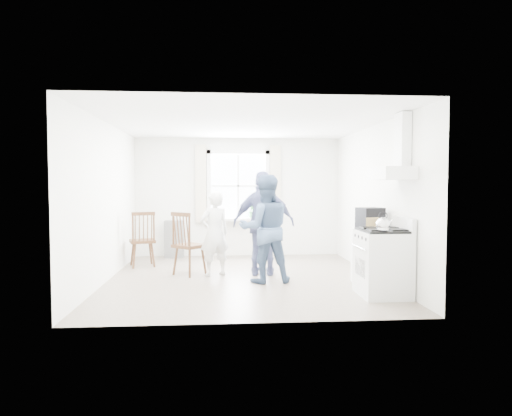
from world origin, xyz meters
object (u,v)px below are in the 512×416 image
at_px(person_left, 214,233).
at_px(gas_stove, 383,262).
at_px(person_mid, 265,229).
at_px(stereo_stack, 370,218).
at_px(windsor_chair_b, 184,237).
at_px(low_cabinet, 371,256).
at_px(windsor_chair_a, 143,233).
at_px(person_right, 264,223).

bearing_deg(person_left, gas_stove, 121.89).
distance_m(person_left, person_mid, 1.03).
relative_size(stereo_stack, windsor_chair_b, 0.38).
distance_m(stereo_stack, person_left, 2.64).
bearing_deg(person_mid, stereo_stack, 164.94).
relative_size(low_cabinet, windsor_chair_a, 0.84).
bearing_deg(person_right, low_cabinet, 157.09).
xyz_separation_m(windsor_chair_a, person_mid, (2.19, -1.49, 0.21)).
height_order(gas_stove, windsor_chair_a, gas_stove).
bearing_deg(person_mid, low_cabinet, 163.64).
distance_m(low_cabinet, person_mid, 1.74).
bearing_deg(low_cabinet, stereo_stack, 109.10).
height_order(person_mid, person_right, person_right).
relative_size(low_cabinet, stereo_stack, 2.10).
xyz_separation_m(person_left, person_mid, (0.82, -0.60, 0.14)).
bearing_deg(low_cabinet, person_right, 150.77).
xyz_separation_m(windsor_chair_b, person_left, (0.52, -0.03, 0.05)).
height_order(low_cabinet, person_mid, person_mid).
bearing_deg(stereo_stack, person_mid, 170.27).
relative_size(windsor_chair_a, person_mid, 0.62).
bearing_deg(windsor_chair_b, low_cabinet, -17.64).
relative_size(stereo_stack, person_right, 0.24).
distance_m(gas_stove, stereo_stack, 0.94).
distance_m(gas_stove, windsor_chair_b, 3.37).
bearing_deg(windsor_chair_b, stereo_stack, -16.99).
xyz_separation_m(low_cabinet, windsor_chair_b, (-3.00, 0.95, 0.23)).
bearing_deg(stereo_stack, person_left, 160.28).
relative_size(windsor_chair_b, person_left, 0.76).
xyz_separation_m(gas_stove, person_mid, (-1.58, 1.02, 0.39)).
bearing_deg(gas_stove, person_left, 146.00).
xyz_separation_m(windsor_chair_a, person_left, (1.37, -0.89, 0.08)).
xyz_separation_m(windsor_chair_a, windsor_chair_b, (0.85, -0.86, 0.03)).
relative_size(gas_stove, person_left, 0.76).
height_order(gas_stove, person_left, person_left).
bearing_deg(low_cabinet, windsor_chair_b, 162.36).
bearing_deg(windsor_chair_b, person_left, -3.16).
xyz_separation_m(windsor_chair_a, person_right, (2.22, -0.91, 0.25)).
relative_size(windsor_chair_a, person_left, 0.73).
height_order(windsor_chair_a, windsor_chair_b, windsor_chair_b).
height_order(stereo_stack, windsor_chair_a, stereo_stack).
bearing_deg(low_cabinet, person_mid, 168.96).
bearing_deg(person_mid, person_left, -41.45).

